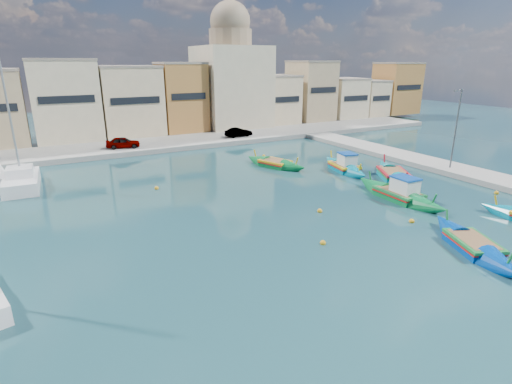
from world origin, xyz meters
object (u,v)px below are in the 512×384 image
object	(u,v)px
church_block	(231,75)
luzzu_blue_cabin	(344,167)
luzzu_green	(275,164)
quay_street_lamp	(456,129)
luzzu_blue_south	(473,246)
luzzu_cyan_mid	(393,176)
luzzu_turquoise_cabin	(399,195)
yacht_midnorth	(23,177)

from	to	relation	value
church_block	luzzu_blue_cabin	distance (m)	29.66
luzzu_green	quay_street_lamp	bearing A→B (deg)	-36.35
luzzu_blue_south	luzzu_cyan_mid	bearing A→B (deg)	60.41
luzzu_turquoise_cabin	church_block	bearing A→B (deg)	85.17
luzzu_cyan_mid	luzzu_turquoise_cabin	bearing A→B (deg)	-133.06
luzzu_blue_cabin	luzzu_blue_south	bearing A→B (deg)	-106.71
luzzu_turquoise_cabin	luzzu_green	size ratio (longest dim) A/B	1.19
luzzu_cyan_mid	luzzu_green	xyz separation A→B (m)	(-7.34, 9.16, -0.03)
yacht_midnorth	luzzu_turquoise_cabin	bearing A→B (deg)	-36.74
church_block	luzzu_blue_south	distance (m)	46.92
church_block	luzzu_blue_south	size ratio (longest dim) A/B	2.28
quay_street_lamp	luzzu_cyan_mid	world-z (taller)	quay_street_lamp
luzzu_blue_cabin	luzzu_green	distance (m)	7.06
luzzu_blue_cabin	luzzu_green	xyz separation A→B (m)	(-5.24, 4.73, -0.09)
church_block	quay_street_lamp	bearing A→B (deg)	-77.65
quay_street_lamp	yacht_midnorth	distance (m)	40.35
luzzu_blue_cabin	quay_street_lamp	bearing A→B (deg)	-32.44
quay_street_lamp	luzzu_cyan_mid	size ratio (longest dim) A/B	0.88
quay_street_lamp	luzzu_blue_south	size ratio (longest dim) A/B	0.95
luzzu_blue_cabin	yacht_midnorth	distance (m)	30.11
church_block	yacht_midnorth	xyz separation A→B (m)	(-29.31, -17.79, -7.91)
luzzu_cyan_mid	yacht_midnorth	distance (m)	33.82
luzzu_blue_cabin	luzzu_cyan_mid	world-z (taller)	luzzu_blue_cabin
luzzu_turquoise_cabin	yacht_midnorth	distance (m)	32.64
luzzu_blue_south	church_block	bearing A→B (deg)	82.09
luzzu_blue_cabin	luzzu_blue_south	distance (m)	18.01
quay_street_lamp	luzzu_cyan_mid	xyz separation A→B (m)	(-6.53, 1.05, -4.05)
luzzu_blue_south	luzzu_turquoise_cabin	bearing A→B (deg)	69.26
luzzu_cyan_mid	luzzu_blue_south	xyz separation A→B (m)	(-7.28, -12.82, -0.04)
yacht_midnorth	quay_street_lamp	bearing A→B (deg)	-23.80
quay_street_lamp	luzzu_blue_south	distance (m)	18.59
church_block	yacht_midnorth	size ratio (longest dim) A/B	1.52
luzzu_cyan_mid	yacht_midnorth	bearing A→B (deg)	153.36
quay_street_lamp	luzzu_blue_south	xyz separation A→B (m)	(-13.80, -11.77, -4.08)
church_block	luzzu_cyan_mid	size ratio (longest dim) A/B	2.09
luzzu_blue_south	yacht_midnorth	bearing A→B (deg)	129.36
luzzu_turquoise_cabin	luzzu_green	bearing A→B (deg)	103.59
quay_street_lamp	luzzu_blue_cabin	distance (m)	10.97
church_block	luzzu_turquoise_cabin	xyz separation A→B (m)	(-3.16, -37.31, -8.05)
quay_street_lamp	luzzu_blue_cabin	size ratio (longest dim) A/B	0.95
church_block	quay_street_lamp	distance (m)	35.04
luzzu_turquoise_cabin	yacht_midnorth	bearing A→B (deg)	143.26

